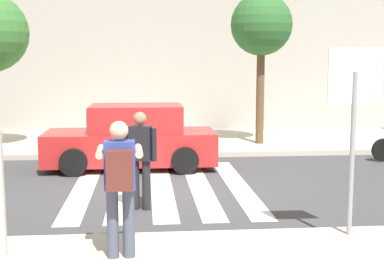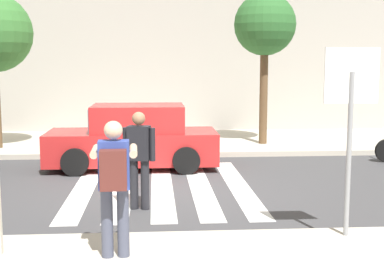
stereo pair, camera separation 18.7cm
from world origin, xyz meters
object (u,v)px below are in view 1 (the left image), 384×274
(stop_sign, at_px, (354,100))
(parked_car_red, at_px, (132,139))
(street_tree_center, at_px, (261,26))
(photographer_with_backpack, at_px, (120,178))
(pedestrian_crossing, at_px, (140,155))

(stop_sign, relative_size, parked_car_red, 0.64)
(parked_car_red, xyz_separation_m, street_tree_center, (3.77, 2.80, 2.89))
(photographer_with_backpack, distance_m, parked_car_red, 6.50)
(stop_sign, height_order, street_tree_center, street_tree_center)
(street_tree_center, bearing_deg, pedestrian_crossing, -118.31)
(parked_car_red, height_order, street_tree_center, street_tree_center)
(parked_car_red, distance_m, street_tree_center, 5.52)
(photographer_with_backpack, xyz_separation_m, parked_car_red, (-0.00, 6.48, -0.44))
(stop_sign, height_order, parked_car_red, stop_sign)
(street_tree_center, bearing_deg, photographer_with_backpack, -112.06)
(stop_sign, xyz_separation_m, pedestrian_crossing, (-2.97, 2.07, -1.09))
(stop_sign, bearing_deg, pedestrian_crossing, 145.10)
(photographer_with_backpack, bearing_deg, parked_car_red, 90.02)
(pedestrian_crossing, bearing_deg, photographer_with_backpack, -94.82)
(stop_sign, bearing_deg, photographer_with_backpack, -168.41)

